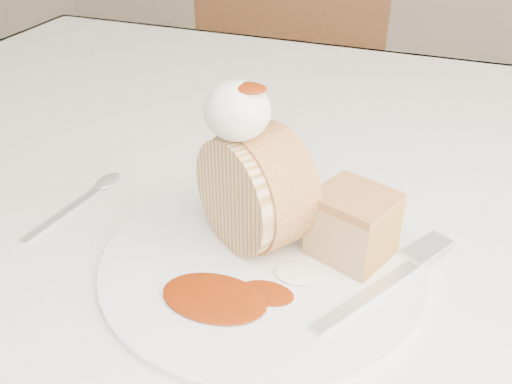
% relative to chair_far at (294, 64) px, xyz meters
% --- Properties ---
extents(table, '(1.40, 0.90, 0.75)m').
position_rel_chair_far_xyz_m(table, '(0.25, -0.82, 0.09)').
color(table, white).
rests_on(table, ground).
extents(chair_far, '(0.54, 0.54, 1.00)m').
position_rel_chair_far_xyz_m(chair_far, '(0.00, 0.00, 0.00)').
color(chair_far, brown).
rests_on(chair_far, ground).
extents(plate, '(0.39, 0.39, 0.01)m').
position_rel_chair_far_xyz_m(plate, '(0.29, -1.06, 0.19)').
color(plate, white).
rests_on(plate, table).
extents(roulade_slice, '(0.13, 0.12, 0.11)m').
position_rel_chair_far_xyz_m(roulade_slice, '(0.27, -1.03, 0.25)').
color(roulade_slice, '#CBB88D').
rests_on(roulade_slice, plate).
extents(cake_chunk, '(0.09, 0.08, 0.06)m').
position_rel_chair_far_xyz_m(cake_chunk, '(0.37, -1.02, 0.22)').
color(cake_chunk, '#B78045').
rests_on(cake_chunk, plate).
extents(whipped_cream, '(0.06, 0.06, 0.05)m').
position_rel_chair_far_xyz_m(whipped_cream, '(0.26, -1.04, 0.33)').
color(whipped_cream, white).
rests_on(whipped_cream, roulade_slice).
extents(caramel_drizzle, '(0.03, 0.02, 0.01)m').
position_rel_chair_far_xyz_m(caramel_drizzle, '(0.27, -1.04, 0.36)').
color(caramel_drizzle, '#722104').
rests_on(caramel_drizzle, whipped_cream).
extents(caramel_pool, '(0.11, 0.09, 0.00)m').
position_rel_chair_far_xyz_m(caramel_pool, '(0.27, -1.12, 0.19)').
color(caramel_pool, '#722104').
rests_on(caramel_pool, plate).
extents(fork, '(0.11, 0.17, 0.00)m').
position_rel_chair_far_xyz_m(fork, '(0.40, -1.07, 0.19)').
color(fork, silver).
rests_on(fork, plate).
extents(spoon, '(0.04, 0.14, 0.00)m').
position_rel_chair_far_xyz_m(spoon, '(0.06, -1.05, 0.18)').
color(spoon, silver).
rests_on(spoon, table).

